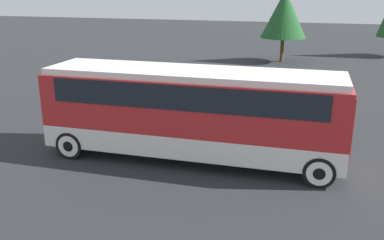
# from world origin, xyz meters

# --- Properties ---
(ground_plane) EXTENTS (120.00, 120.00, 0.00)m
(ground_plane) POSITION_xyz_m (0.00, 0.00, 0.00)
(ground_plane) COLOR #26282B
(tour_bus) EXTENTS (10.40, 2.61, 3.24)m
(tour_bus) POSITION_xyz_m (0.10, 0.00, 1.94)
(tour_bus) COLOR silver
(tour_bus) RESTS_ON ground_plane
(parked_car_near) EXTENTS (4.42, 1.93, 1.34)m
(parked_car_near) POSITION_xyz_m (-3.46, 8.82, 0.69)
(parked_car_near) COLOR black
(parked_car_near) RESTS_ON ground_plane
(parked_car_mid) EXTENTS (4.20, 1.79, 1.44)m
(parked_car_mid) POSITION_xyz_m (0.41, 5.54, 0.72)
(parked_car_mid) COLOR #2D5638
(parked_car_mid) RESTS_ON ground_plane
(tree_left) EXTENTS (3.57, 3.57, 5.64)m
(tree_left) POSITION_xyz_m (1.56, 21.46, 3.78)
(tree_left) COLOR brown
(tree_left) RESTS_ON ground_plane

